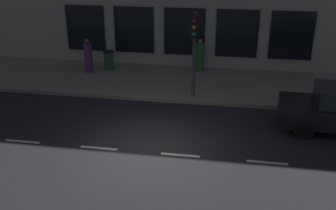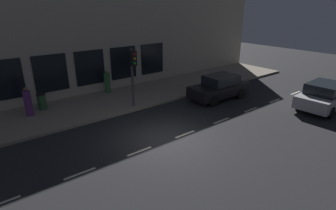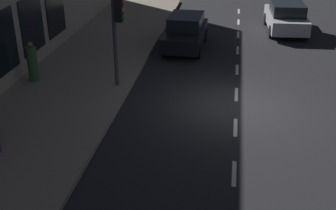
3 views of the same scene
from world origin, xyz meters
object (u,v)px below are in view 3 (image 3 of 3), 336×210
parked_car_1 (286,17)px  pedestrian_0 (32,63)px  traffic_light (117,26)px  parked_car_0 (185,32)px

parked_car_1 → pedestrian_0: size_ratio=2.78×
traffic_light → parked_car_1: size_ratio=0.79×
traffic_light → pedestrian_0: (3.43, 0.04, -1.62)m
parked_car_1 → parked_car_0: bearing=-147.0°
traffic_light → parked_car_0: traffic_light is taller
traffic_light → parked_car_1: 11.41m
parked_car_0 → parked_car_1: size_ratio=0.96×
parked_car_1 → pedestrian_0: (10.34, 8.97, 0.07)m
traffic_light → pedestrian_0: bearing=0.7°
traffic_light → pedestrian_0: traffic_light is taller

